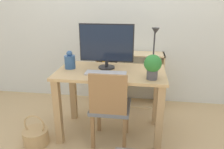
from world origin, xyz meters
name	(u,v)px	position (x,y,z in m)	size (l,w,h in m)	color
ground_plane	(111,132)	(0.00, 0.00, 0.00)	(10.00, 10.00, 0.00)	tan
wall_back	(121,12)	(0.00, 0.95, 1.30)	(8.00, 0.05, 2.60)	silver
desk	(111,85)	(0.00, 0.00, 0.59)	(1.14, 0.63, 0.76)	tan
monitor	(106,44)	(-0.06, 0.10, 1.02)	(0.58, 0.18, 0.48)	#232326
keyboard	(106,73)	(-0.04, -0.10, 0.76)	(0.41, 0.14, 0.02)	#B2B2B7
vase	(70,61)	(-0.45, 0.03, 0.84)	(0.12, 0.12, 0.20)	#33598C
desk_lamp	(154,45)	(0.44, 0.08, 1.03)	(0.10, 0.19, 0.45)	#2D2D33
potted_plant	(153,65)	(0.42, -0.19, 0.89)	(0.16, 0.16, 0.24)	#4C4C51
chair	(110,106)	(0.02, -0.20, 0.45)	(0.40, 0.40, 0.83)	slate
bookshelf	(118,79)	(0.00, 0.77, 0.37)	(0.93, 0.28, 0.77)	#D8BC8C
basket	(36,136)	(-0.76, -0.31, 0.09)	(0.26, 0.26, 0.35)	tan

